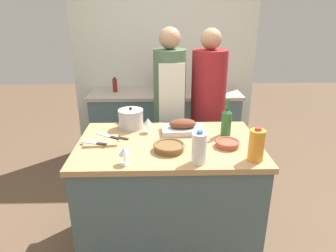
{
  "coord_description": "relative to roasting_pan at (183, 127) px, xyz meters",
  "views": [
    {
      "loc": [
        -0.06,
        -2.05,
        1.84
      ],
      "look_at": [
        0.0,
        0.13,
        1.01
      ],
      "focal_mm": 32.0,
      "sensor_mm": 36.0,
      "label": 1
    }
  ],
  "objects": [
    {
      "name": "back_wall",
      "position": [
        -0.12,
        1.65,
        0.3
      ],
      "size": [
        2.31,
        0.1,
        2.55
      ],
      "color": "silver",
      "rests_on": "ground_plane"
    },
    {
      "name": "kitchen_island",
      "position": [
        -0.12,
        -0.19,
        -0.51
      ],
      "size": [
        1.36,
        0.85,
        0.93
      ],
      "color": "#4C666B",
      "rests_on": "ground_plane"
    },
    {
      "name": "knife_bread",
      "position": [
        -0.57,
        -0.11,
        -0.02
      ],
      "size": [
        0.2,
        0.14,
        0.01
      ],
      "color": "#B7B7BC",
      "rests_on": "cutting_board"
    },
    {
      "name": "wine_glass_right",
      "position": [
        -0.41,
        -0.52,
        0.04
      ],
      "size": [
        0.08,
        0.08,
        0.12
      ],
      "color": "silver",
      "rests_on": "kitchen_island"
    },
    {
      "name": "roasting_pan",
      "position": [
        0.0,
        0.0,
        0.0
      ],
      "size": [
        0.34,
        0.23,
        0.11
      ],
      "color": "#BCBCC1",
      "rests_on": "kitchen_island"
    },
    {
      "name": "milk_jug",
      "position": [
        0.07,
        -0.51,
        0.06
      ],
      "size": [
        0.1,
        0.1,
        0.22
      ],
      "color": "white",
      "rests_on": "kitchen_island"
    },
    {
      "name": "wicker_basket",
      "position": [
        -0.12,
        -0.33,
        -0.02
      ],
      "size": [
        0.22,
        0.22,
        0.05
      ],
      "color": "brown",
      "rests_on": "kitchen_island"
    },
    {
      "name": "knife_paring",
      "position": [
        -0.66,
        -0.24,
        -0.02
      ],
      "size": [
        0.2,
        0.09,
        0.01
      ],
      "color": "#B7B7BC",
      "rests_on": "cutting_board"
    },
    {
      "name": "wine_glass_left",
      "position": [
        -0.28,
        0.01,
        0.05
      ],
      "size": [
        0.08,
        0.08,
        0.12
      ],
      "color": "silver",
      "rests_on": "kitchen_island"
    },
    {
      "name": "condiment_bottle_extra",
      "position": [
        -0.72,
        1.31,
        0.04
      ],
      "size": [
        0.06,
        0.06,
        0.18
      ],
      "color": "maroon",
      "rests_on": "back_counter"
    },
    {
      "name": "person_cook_aproned",
      "position": [
        -0.09,
        0.58,
        -0.01
      ],
      "size": [
        0.31,
        0.32,
        1.72
      ],
      "rotation": [
        0.0,
        0.0,
        0.11
      ],
      "color": "beige",
      "rests_on": "ground_plane"
    },
    {
      "name": "stand_mixer",
      "position": [
        -0.16,
        1.4,
        0.1
      ],
      "size": [
        0.18,
        0.14,
        0.33
      ],
      "color": "#B22323",
      "rests_on": "back_counter"
    },
    {
      "name": "condiment_bottle_short",
      "position": [
        0.06,
        1.21,
        0.04
      ],
      "size": [
        0.05,
        0.05,
        0.17
      ],
      "color": "maroon",
      "rests_on": "back_counter"
    },
    {
      "name": "stock_pot",
      "position": [
        -0.42,
        0.12,
        0.04
      ],
      "size": [
        0.21,
        0.21,
        0.18
      ],
      "color": "#B7B7BC",
      "rests_on": "kitchen_island"
    },
    {
      "name": "wine_bottle_green",
      "position": [
        0.34,
        -0.06,
        0.07
      ],
      "size": [
        0.08,
        0.08,
        0.3
      ],
      "color": "#28662D",
      "rests_on": "kitchen_island"
    },
    {
      "name": "back_counter",
      "position": [
        -0.12,
        1.3,
        -0.51
      ],
      "size": [
        1.81,
        0.6,
        0.94
      ],
      "color": "#4C666B",
      "rests_on": "ground_plane"
    },
    {
      "name": "person_cook_guest",
      "position": [
        0.3,
        0.62,
        -0.03
      ],
      "size": [
        0.34,
        0.34,
        1.71
      ],
      "rotation": [
        0.0,
        0.0,
        -0.29
      ],
      "color": "beige",
      "rests_on": "ground_plane"
    },
    {
      "name": "knife_chef",
      "position": [
        -0.55,
        -0.07,
        -0.04
      ],
      "size": [
        0.27,
        0.16,
        0.01
      ],
      "color": "#B7B7BC",
      "rests_on": "kitchen_island"
    },
    {
      "name": "juice_jug",
      "position": [
        0.44,
        -0.49,
        0.06
      ],
      "size": [
        0.1,
        0.1,
        0.23
      ],
      "color": "orange",
      "rests_on": "kitchen_island"
    },
    {
      "name": "ground_plane",
      "position": [
        -0.12,
        -0.19,
        -0.97
      ],
      "size": [
        12.0,
        12.0,
        0.0
      ],
      "primitive_type": "plane",
      "color": "brown"
    },
    {
      "name": "mixing_bowl",
      "position": [
        0.3,
        -0.28,
        -0.02
      ],
      "size": [
        0.18,
        0.18,
        0.05
      ],
      "color": "#A84C38",
      "rests_on": "kitchen_island"
    },
    {
      "name": "condiment_bottle_tall",
      "position": [
        -0.18,
        1.18,
        0.05
      ],
      "size": [
        0.06,
        0.06,
        0.19
      ],
      "color": "#332D28",
      "rests_on": "back_counter"
    },
    {
      "name": "cutting_board",
      "position": [
        -0.62,
        -0.17,
        -0.03
      ],
      "size": [
        0.26,
        0.21,
        0.02
      ],
      "color": "tan",
      "rests_on": "kitchen_island"
    }
  ]
}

